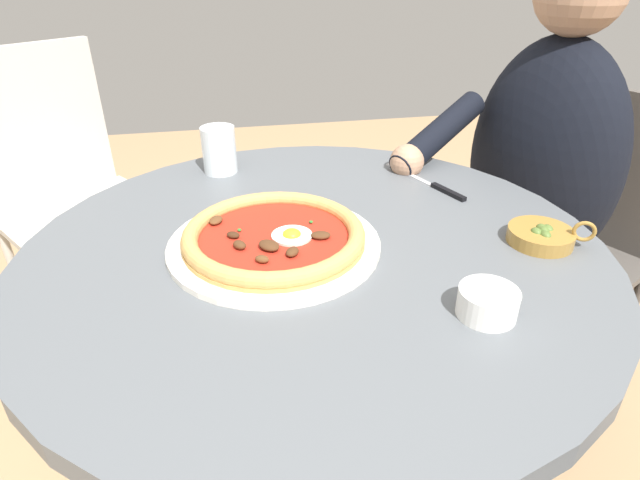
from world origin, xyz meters
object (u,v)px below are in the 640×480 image
water_glass (219,152)px  diner_person (523,244)px  ramekin_capers (488,302)px  steak_knife (435,186)px  pizza_on_plate (274,239)px  olive_pan (542,235)px  cafe_chair_spare_far (68,184)px  cafe_chair_diner (557,225)px  dining_table (315,321)px

water_glass → diner_person: bearing=-93.1°
ramekin_capers → steak_knife: bearing=-13.1°
water_glass → ramekin_capers: size_ratio=1.25×
pizza_on_plate → ramekin_capers: size_ratio=4.34×
water_glass → pizza_on_plate: bearing=-167.9°
olive_pan → diner_person: (0.35, -0.22, -0.24)m
ramekin_capers → cafe_chair_spare_far: bearing=36.5°
water_glass → cafe_chair_diner: cafe_chair_diner is taller
ramekin_capers → diner_person: size_ratio=0.06×
olive_pan → cafe_chair_spare_far: 1.26m
cafe_chair_diner → olive_pan: bearing=139.6°
diner_person → cafe_chair_diner: 0.15m
cafe_chair_diner → steak_knife: bearing=113.2°
diner_person → cafe_chair_spare_far: 1.23m
pizza_on_plate → cafe_chair_diner: size_ratio=0.38×
water_glass → diner_person: size_ratio=0.08×
dining_table → olive_pan: 0.39m
dining_table → water_glass: 0.40m
dining_table → diner_person: bearing=-63.2°
water_glass → steak_knife: bearing=-112.0°
olive_pan → diner_person: diner_person is taller
water_glass → olive_pan: water_glass is taller
pizza_on_plate → cafe_chair_spare_far: bearing=32.6°
diner_person → cafe_chair_spare_far: (0.49, 1.13, 0.04)m
steak_knife → diner_person: (0.12, -0.30, -0.23)m
cafe_chair_diner → cafe_chair_spare_far: bearing=71.3°
dining_table → pizza_on_plate: (-0.00, 0.06, 0.17)m
water_glass → ramekin_capers: 0.63m
ramekin_capers → cafe_chair_spare_far: (1.00, 0.74, -0.20)m
dining_table → steak_knife: bearing=-58.2°
ramekin_capers → diner_person: (0.51, -0.39, -0.25)m
water_glass → olive_pan: (-0.39, -0.48, -0.03)m
olive_pan → steak_knife: bearing=18.9°
pizza_on_plate → olive_pan: 0.41m
water_glass → cafe_chair_diner: bearing=-88.2°
dining_table → steak_knife: 0.35m
steak_knife → olive_pan: (-0.23, -0.08, 0.01)m
diner_person → cafe_chair_spare_far: bearing=66.5°
pizza_on_plate → diner_person: size_ratio=0.28×
olive_pan → water_glass: bearing=50.5°
cafe_chair_diner → cafe_chair_spare_far: 1.33m
dining_table → cafe_chair_spare_far: bearing=35.8°
pizza_on_plate → ramekin_capers: ramekin_capers is taller
diner_person → cafe_chair_diner: bearing=-64.0°
pizza_on_plate → diner_person: diner_person is taller
steak_knife → ramekin_capers: ramekin_capers is taller
diner_person → water_glass: bearing=86.9°
steak_knife → cafe_chair_spare_far: size_ratio=0.23×
dining_table → cafe_chair_diner: bearing=-63.4°
dining_table → ramekin_capers: size_ratio=12.08×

